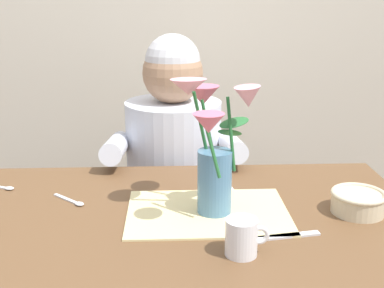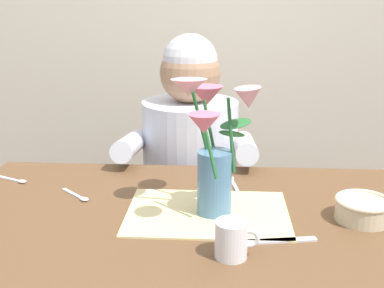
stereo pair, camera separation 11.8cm
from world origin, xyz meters
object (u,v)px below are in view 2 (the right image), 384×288
(dinner_knife, at_px, (274,241))
(coffee_cup, at_px, (232,239))
(seated_person, at_px, (190,191))
(ceramic_bowl, at_px, (363,209))
(flower_vase, at_px, (212,143))

(dinner_knife, height_order, coffee_cup, coffee_cup)
(seated_person, xyz_separation_m, dinner_knife, (0.23, -0.71, 0.18))
(seated_person, relative_size, ceramic_bowl, 8.35)
(flower_vase, height_order, ceramic_bowl, flower_vase)
(coffee_cup, bearing_deg, ceramic_bowl, 31.33)
(flower_vase, relative_size, dinner_knife, 1.77)
(dinner_knife, distance_m, coffee_cup, 0.12)
(flower_vase, xyz_separation_m, ceramic_bowl, (0.36, -0.02, -0.15))
(ceramic_bowl, relative_size, dinner_knife, 0.72)
(flower_vase, bearing_deg, dinner_knife, -45.09)
(seated_person, xyz_separation_m, coffee_cup, (0.14, -0.78, 0.22))
(seated_person, distance_m, ceramic_bowl, 0.77)
(flower_vase, xyz_separation_m, dinner_knife, (0.14, -0.14, -0.18))
(dinner_knife, bearing_deg, seated_person, 98.88)
(coffee_cup, bearing_deg, seated_person, 100.00)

